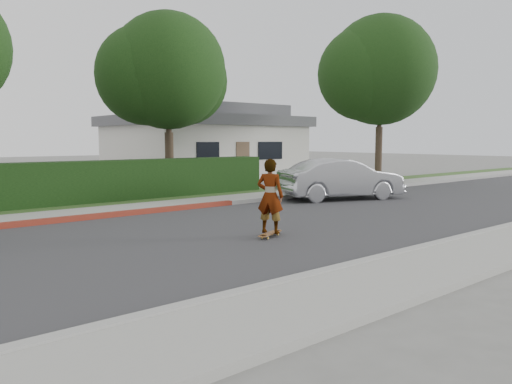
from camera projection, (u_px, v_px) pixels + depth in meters
ground at (293, 224)px, 13.24m from camera, size 120.00×120.00×0.00m
road at (293, 223)px, 13.24m from camera, size 60.00×8.00×0.01m
curb_near at (434, 246)px, 10.10m from camera, size 60.00×0.20×0.15m
sidewalk_near at (477, 254)px, 9.42m from camera, size 60.00×1.60×0.12m
curb_far at (206, 205)px, 16.36m from camera, size 60.00×0.20×0.15m
curb_red_section at (49, 221)px, 13.17m from camera, size 12.00×0.21×0.15m
sidewalk_far at (191, 203)px, 17.05m from camera, size 60.00×1.60×0.12m
planting_strip at (167, 199)px, 18.27m from camera, size 60.00×1.60×0.10m
hedge at (79, 184)px, 16.74m from camera, size 15.00×1.00×1.50m
tree_center at (165, 75)px, 20.68m from camera, size 5.66×4.84×7.44m
tree_right at (377, 73)px, 25.72m from camera, size 6.32×5.60×8.56m
house at (204, 142)px, 30.33m from camera, size 10.60×8.60×4.30m
skateboard at (270, 234)px, 11.38m from camera, size 0.98×0.55×0.09m
skateboarder at (270, 196)px, 11.29m from camera, size 0.66×0.74×1.70m
car_silver at (341, 179)px, 18.53m from camera, size 4.87×3.10×1.52m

